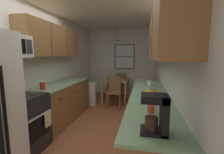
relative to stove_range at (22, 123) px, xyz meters
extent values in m
plane|color=brown|center=(0.99, 1.51, -0.47)|extent=(12.00, 12.00, 0.00)
cube|color=silver|center=(-0.36, 1.51, 0.80)|extent=(0.10, 9.00, 2.55)
cube|color=silver|center=(2.34, 1.51, 0.80)|extent=(0.10, 9.00, 2.55)
cube|color=silver|center=(0.99, 4.16, 0.80)|extent=(4.40, 0.10, 2.55)
cube|color=white|center=(0.99, 1.51, 2.12)|extent=(4.40, 9.00, 0.08)
cube|color=black|center=(0.42, -0.72, 0.39)|extent=(0.01, 0.01, 1.64)
cube|color=black|center=(0.44, -0.68, 0.39)|extent=(0.02, 0.02, 1.17)
cube|color=white|center=(0.42, -0.65, 1.08)|extent=(0.01, 0.04, 0.05)
cube|color=black|center=(0.00, 0.00, -0.02)|extent=(0.62, 0.66, 0.90)
cube|color=black|center=(0.32, 0.00, -0.05)|extent=(0.01, 0.46, 0.30)
cube|color=silver|center=(0.34, 0.00, 0.16)|extent=(0.02, 0.53, 0.02)
cube|color=black|center=(0.00, 0.00, 0.44)|extent=(0.59, 0.62, 0.02)
cube|color=black|center=(-0.28, 0.00, 0.53)|extent=(0.06, 0.66, 0.20)
cylinder|color=#2D2D2D|center=(-0.14, -0.14, 0.45)|extent=(0.15, 0.15, 0.01)
cylinder|color=#2D2D2D|center=(-0.14, 0.14, 0.45)|extent=(0.15, 0.15, 0.01)
cylinder|color=#2D2D2D|center=(0.14, -0.14, 0.45)|extent=(0.15, 0.15, 0.01)
cylinder|color=#2D2D2D|center=(0.14, 0.14, 0.45)|extent=(0.15, 0.15, 0.01)
cube|color=white|center=(-0.12, 0.00, 1.21)|extent=(0.38, 0.58, 0.35)
cube|color=black|center=(0.08, -0.06, 1.21)|extent=(0.01, 0.35, 0.22)
cube|color=#2D2D33|center=(0.08, 0.20, 1.21)|extent=(0.01, 0.12, 0.22)
cube|color=brown|center=(-0.01, 1.28, -0.04)|extent=(0.60, 1.89, 0.87)
cube|color=#7AA87A|center=(-0.01, 1.28, 0.41)|extent=(0.63, 1.91, 0.03)
cube|color=black|center=(0.31, 0.65, 0.23)|extent=(0.02, 0.10, 0.01)
cube|color=black|center=(0.31, 1.28, 0.23)|extent=(0.02, 0.10, 0.01)
cube|color=black|center=(0.31, 1.91, 0.23)|extent=(0.02, 0.10, 0.01)
cube|color=brown|center=(-0.15, 1.23, 1.40)|extent=(0.32, 1.99, 0.69)
cube|color=#2D2319|center=(0.02, 0.90, 1.40)|extent=(0.01, 0.01, 0.63)
cube|color=#2D2319|center=(0.02, 1.56, 1.40)|extent=(0.01, 0.01, 0.63)
cube|color=brown|center=(1.99, 0.63, -0.04)|extent=(0.60, 3.14, 0.87)
cube|color=#7AA87A|center=(1.99, 0.63, 0.41)|extent=(0.63, 3.16, 0.03)
cube|color=black|center=(1.68, -0.63, 0.23)|extent=(0.02, 0.10, 0.01)
cube|color=black|center=(1.68, 0.00, 0.23)|extent=(0.02, 0.10, 0.01)
cube|color=black|center=(1.68, 0.63, 0.23)|extent=(0.02, 0.10, 0.01)
cube|color=black|center=(1.68, 1.26, 0.23)|extent=(0.02, 0.10, 0.01)
cube|color=black|center=(1.68, 1.88, 0.23)|extent=(0.02, 0.10, 0.01)
cube|color=brown|center=(2.13, 0.58, 1.37)|extent=(0.32, 2.84, 0.68)
cube|color=#2D2319|center=(1.97, 0.11, 1.37)|extent=(0.01, 0.01, 0.63)
cube|color=#2D2319|center=(1.97, 1.05, 1.37)|extent=(0.01, 0.01, 0.63)
cube|color=#A87F51|center=(0.95, 3.12, 0.23)|extent=(0.82, 0.90, 0.03)
cube|color=#A87F51|center=(0.57, 2.70, -0.13)|extent=(0.06, 0.06, 0.69)
cube|color=#A87F51|center=(1.33, 2.70, -0.13)|extent=(0.06, 0.06, 0.69)
cube|color=#A87F51|center=(0.57, 3.54, -0.13)|extent=(0.06, 0.06, 0.69)
cube|color=#A87F51|center=(1.33, 3.54, -0.13)|extent=(0.06, 0.06, 0.69)
cube|color=brown|center=(1.03, 2.39, -0.02)|extent=(0.43, 0.43, 0.04)
cube|color=brown|center=(1.02, 2.57, 0.20)|extent=(0.37, 0.06, 0.45)
cylinder|color=brown|center=(1.23, 2.22, -0.26)|extent=(0.04, 0.04, 0.43)
cylinder|color=brown|center=(0.87, 2.20, -0.26)|extent=(0.04, 0.04, 0.43)
cylinder|color=brown|center=(1.20, 2.59, -0.26)|extent=(0.04, 0.04, 0.43)
cylinder|color=brown|center=(0.84, 2.56, -0.26)|extent=(0.04, 0.04, 0.43)
cube|color=brown|center=(1.04, 3.85, -0.02)|extent=(0.45, 0.45, 0.04)
cube|color=brown|center=(1.07, 3.67, 0.20)|extent=(0.37, 0.08, 0.45)
cylinder|color=brown|center=(0.83, 4.00, -0.26)|extent=(0.04, 0.04, 0.43)
cylinder|color=brown|center=(1.19, 4.06, -0.26)|extent=(0.04, 0.04, 0.43)
cylinder|color=brown|center=(0.89, 3.64, -0.26)|extent=(0.04, 0.04, 0.43)
cylinder|color=brown|center=(1.25, 3.70, -0.26)|extent=(0.04, 0.04, 0.43)
cylinder|color=black|center=(0.95, 3.12, 1.87)|extent=(0.01, 0.01, 0.42)
cone|color=#B7B2A8|center=(0.95, 3.12, 1.61)|extent=(0.33, 0.33, 0.10)
sphere|color=white|center=(0.95, 3.12, 1.63)|extent=(0.06, 0.06, 0.06)
cube|color=brown|center=(1.12, 4.09, 1.03)|extent=(0.79, 0.04, 0.97)
cube|color=silver|center=(1.12, 4.08, 1.03)|extent=(0.71, 0.01, 0.89)
cube|color=brown|center=(1.12, 4.07, 1.03)|extent=(0.71, 0.02, 0.03)
cylinder|color=silver|center=(0.29, 2.49, -0.12)|extent=(0.29, 0.29, 0.70)
cylinder|color=red|center=(-0.01, 0.57, 0.50)|extent=(0.10, 0.10, 0.15)
cylinder|color=white|center=(-0.01, 0.57, 0.58)|extent=(0.10, 0.10, 0.02)
cube|color=beige|center=(0.35, 0.16, 0.03)|extent=(0.02, 0.16, 0.24)
cube|color=black|center=(1.97, -0.72, 0.44)|extent=(0.22, 0.18, 0.02)
cube|color=black|center=(2.05, -0.72, 0.59)|extent=(0.06, 0.18, 0.33)
cube|color=black|center=(1.97, -0.72, 0.72)|extent=(0.22, 0.18, 0.06)
cylinder|color=#331E14|center=(1.95, -0.72, 0.51)|extent=(0.11, 0.11, 0.11)
cylinder|color=white|center=(2.01, 1.43, 0.48)|extent=(0.09, 0.09, 0.10)
torus|color=white|center=(2.07, 1.43, 0.48)|extent=(0.05, 0.01, 0.05)
cylinder|color=#BF3F33|center=(1.97, -0.26, 0.48)|extent=(0.07, 0.07, 0.09)
torus|color=#BF3F33|center=(2.02, -0.26, 0.48)|extent=(0.05, 0.01, 0.05)
cylinder|color=#E5D14C|center=(2.01, 0.54, 0.46)|extent=(0.21, 0.21, 0.06)
cylinder|color=black|center=(2.01, 0.54, 0.47)|extent=(0.17, 0.17, 0.03)
sphere|color=red|center=(2.06, 0.54, 0.49)|extent=(0.06, 0.06, 0.06)
sphere|color=green|center=(1.99, 0.59, 0.49)|extent=(0.06, 0.06, 0.06)
sphere|color=yellow|center=(1.98, 0.51, 0.49)|extent=(0.06, 0.06, 0.06)
camera|label=1|loc=(1.88, -1.97, 1.07)|focal=24.54mm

